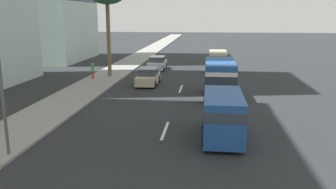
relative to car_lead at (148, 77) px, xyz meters
The scene contains 12 objects.
ground_plane 5.72m from the car_lead, 34.21° to the right, with size 198.00×198.00×0.00m, color #26282B.
sidewalk_right 6.90m from the car_lead, 46.97° to the left, with size 162.00×3.78×0.15m, color gray.
lane_stripe_mid 13.54m from the car_lead, 166.37° to the right, with size 3.20×0.16×0.01m, color silver.
lane_stripe_far 3.61m from the car_lead, 115.61° to the right, with size 3.20×0.16×0.01m, color silver.
car_lead is the anchor object (origin of this frame).
car_second 9.49m from the car_lead, ahead, with size 4.25×1.93×1.56m.
van_third 11.48m from the car_lead, 35.62° to the right, with size 4.79×2.13×2.28m.
van_fourth 15.49m from the car_lead, 155.70° to the right, with size 4.74×2.13×2.41m.
minibus_fifth 7.81m from the car_lead, 123.26° to the right, with size 6.03×2.43×2.87m.
pedestrian_near_lamp 6.17m from the car_lead, 74.22° to the left, with size 0.33×0.23×1.58m.
palm_tree 9.24m from the car_lead, 53.19° to the left, with size 3.23×3.23×8.76m.
street_lamp 18.42m from the car_lead, 169.03° to the left, with size 0.24×0.97×7.27m.
Camera 1 is at (-5.05, -2.31, 6.40)m, focal length 37.34 mm.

